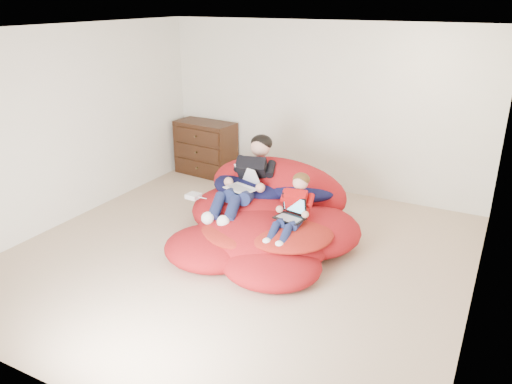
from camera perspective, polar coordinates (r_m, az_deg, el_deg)
name	(u,v)px	position (r m, az deg, el deg)	size (l,w,h in m)	color
room_shell	(239,238)	(5.75, -2.00, -5.25)	(5.10, 5.10, 2.77)	tan
dresser	(206,148)	(8.38, -5.78, 5.01)	(1.03, 0.60, 0.89)	#331B0E
beanbag_pile	(267,217)	(6.15, 1.25, -2.92)	(2.28, 2.34, 0.91)	#AF1318
cream_pillow	(255,166)	(6.88, -0.16, 2.95)	(0.40, 0.25, 0.25)	beige
older_boy	(248,175)	(6.28, -0.94, 1.94)	(0.48, 1.37, 0.81)	black
younger_boy	(293,207)	(5.61, 4.27, -1.68)	(0.30, 0.87, 0.62)	#B40F10
laptop_white	(243,182)	(6.20, -1.44, 1.12)	(0.42, 0.47, 0.24)	silver
laptop_black	(292,212)	(5.60, 4.10, -2.31)	(0.36, 0.32, 0.24)	black
power_adapter	(193,196)	(6.44, -7.18, -0.46)	(0.16, 0.16, 0.06)	silver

